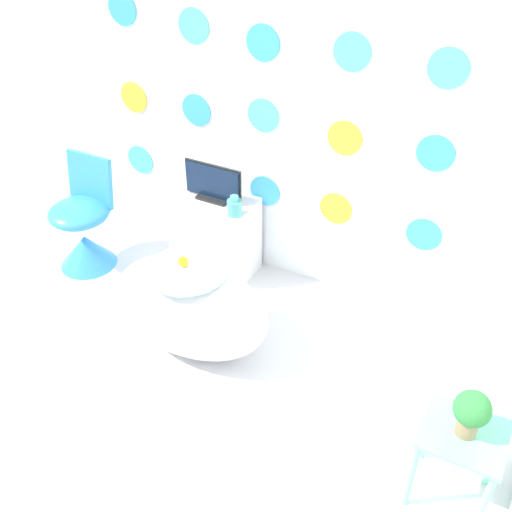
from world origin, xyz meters
name	(u,v)px	position (x,y,z in m)	size (l,w,h in m)	color
ground_plane	(102,455)	(0.00, 0.00, 0.00)	(12.00, 12.00, 0.00)	silver
wall_back_dotted	(269,94)	(0.00, 1.89, 1.30)	(4.84, 0.05, 2.60)	white
bathtub	(190,306)	(-0.03, 0.92, 0.30)	(1.01, 0.59, 0.60)	white
rubber_duck	(183,261)	(-0.05, 0.92, 0.63)	(0.06, 0.07, 0.07)	yellow
chair	(84,232)	(-1.17, 1.28, 0.28)	(0.43, 0.43, 0.81)	#338CE0
tv_cabinet	(215,234)	(-0.31, 1.67, 0.29)	(0.58, 0.33, 0.58)	silver
tv	(213,184)	(-0.31, 1.68, 0.69)	(0.43, 0.12, 0.26)	black
vase	(234,207)	(-0.08, 1.57, 0.64)	(0.10, 0.10, 0.14)	#51B2AD
side_table	(460,446)	(1.63, 0.62, 0.37)	(0.37, 0.34, 0.46)	#72D8B7
potted_plant_left	(472,411)	(1.63, 0.62, 0.61)	(0.16, 0.16, 0.24)	#8C6B4C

